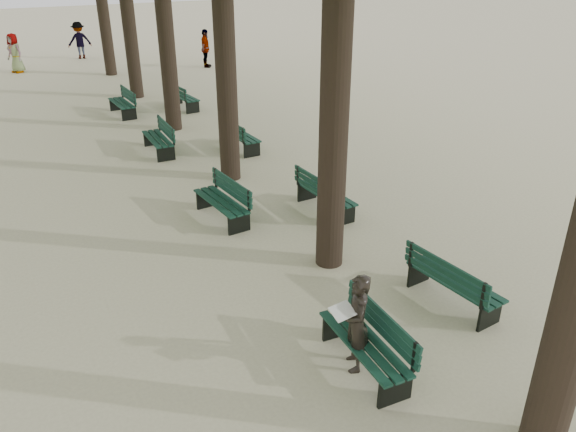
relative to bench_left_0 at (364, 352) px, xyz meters
name	(u,v)px	position (x,y,z in m)	size (l,w,h in m)	color
ground	(349,383)	(-0.37, -0.18, -0.27)	(120.00, 120.00, 0.00)	beige
bench_left_0	(364,352)	(0.00, 0.00, 0.00)	(0.66, 1.83, 0.92)	black
bench_left_1	(222,208)	(0.00, 5.56, 0.00)	(0.75, 1.85, 0.92)	black
bench_left_2	(159,144)	(0.00, 10.65, 0.00)	(0.61, 1.81, 0.92)	black
bench_left_3	(123,108)	(0.00, 15.35, 0.00)	(0.68, 1.83, 0.92)	black
bench_right_0	(453,290)	(2.27, 0.65, 0.00)	(0.75, 1.85, 0.92)	black
bench_right_1	(325,201)	(2.27, 4.85, 0.00)	(0.66, 1.83, 0.92)	black
bench_right_2	(240,141)	(2.27, 9.83, 0.00)	(0.67, 1.83, 0.92)	black
bench_right_3	(184,101)	(2.27, 15.20, 0.00)	(0.74, 1.85, 0.92)	black
man_with_map	(357,323)	(-0.10, 0.09, 0.49)	(0.69, 0.68, 1.53)	black
pedestrian_d	(15,53)	(-2.77, 25.47, 0.65)	(0.90, 0.37, 1.84)	#262628
pedestrian_b	(79,40)	(0.61, 27.94, 0.69)	(1.24, 0.38, 1.92)	#262628
pedestrian_c	(205,48)	(5.81, 22.44, 0.66)	(1.09, 0.37, 1.86)	#262628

